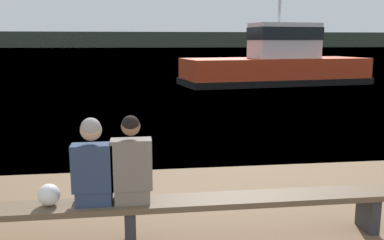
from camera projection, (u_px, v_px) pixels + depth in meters
The scene contains 7 objects.
water_surface at pixel (134, 49), 124.53m from camera, with size 240.00×240.00×0.00m, color #426B8E.
far_shoreline at pixel (134, 40), 158.11m from camera, with size 600.00×12.00×5.55m, color #384233.
bench_main at pixel (130, 210), 4.75m from camera, with size 6.28×0.42×0.50m.
person_left at pixel (93, 166), 4.60m from camera, with size 0.44×0.41×0.97m.
person_right at pixel (132, 166), 4.66m from camera, with size 0.44×0.40×0.98m.
shopping_bag at pixel (49, 195), 4.62m from camera, with size 0.24×0.24×0.24m.
tugboat_red at pixel (277, 65), 22.66m from camera, with size 10.31×4.81×5.42m.
Camera 1 is at (-0.25, -1.37, 2.25)m, focal length 40.00 mm.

